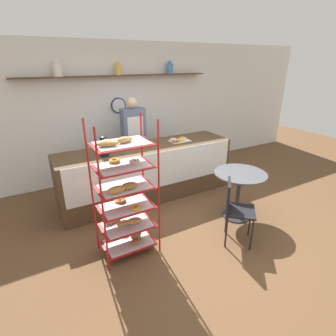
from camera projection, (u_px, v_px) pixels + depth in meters
ground_plane at (181, 227)px, 3.97m from camera, size 14.00×14.00×0.00m
back_wall at (120, 111)px, 5.39m from camera, size 10.00×0.30×2.70m
display_counter at (148, 172)px, 4.69m from camera, size 3.09×0.78×0.96m
pastry_rack at (125, 195)px, 3.15m from camera, size 0.70×0.48×1.76m
person_worker at (134, 138)px, 5.07m from camera, size 0.44×0.23×1.72m
cafe_table at (239, 184)px, 4.02m from camera, size 0.79×0.79×0.76m
cafe_chair at (234, 205)px, 3.46m from camera, size 0.54×0.54×0.90m
coffee_carafe at (104, 146)px, 3.99m from camera, size 0.14×0.14×0.32m
donut_tray_counter at (179, 140)px, 4.79m from camera, size 0.36×0.25×0.05m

